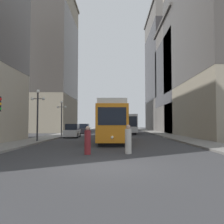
{
  "coord_description": "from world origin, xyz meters",
  "views": [
    {
      "loc": [
        0.29,
        -10.08,
        1.87
      ],
      "look_at": [
        -0.01,
        12.21,
        2.98
      ],
      "focal_mm": 37.07,
      "sensor_mm": 36.0,
      "label": 1
    }
  ],
  "objects_px": {
    "parked_car_left_mid": "(72,131)",
    "streetcar": "(112,121)",
    "parked_car_left_near": "(84,129)",
    "transit_bus": "(129,123)",
    "pedestrian_crossing_near": "(88,141)",
    "lamp_post_left_far": "(62,112)",
    "pedestrian_crossing_far": "(128,140)",
    "lamp_post_left_near": "(38,107)"
  },
  "relations": [
    {
      "from": "transit_bus",
      "to": "lamp_post_left_far",
      "type": "distance_m",
      "value": 15.14
    },
    {
      "from": "parked_car_left_near",
      "to": "transit_bus",
      "type": "bearing_deg",
      "value": 2.72
    },
    {
      "from": "streetcar",
      "to": "parked_car_left_mid",
      "type": "height_order",
      "value": "streetcar"
    },
    {
      "from": "pedestrian_crossing_far",
      "to": "lamp_post_left_near",
      "type": "relative_size",
      "value": 0.35
    },
    {
      "from": "parked_car_left_mid",
      "to": "pedestrian_crossing_near",
      "type": "height_order",
      "value": "parked_car_left_mid"
    },
    {
      "from": "parked_car_left_near",
      "to": "pedestrian_crossing_far",
      "type": "bearing_deg",
      "value": -78.01
    },
    {
      "from": "parked_car_left_mid",
      "to": "parked_car_left_near",
      "type": "bearing_deg",
      "value": 87.34
    },
    {
      "from": "pedestrian_crossing_near",
      "to": "lamp_post_left_far",
      "type": "distance_m",
      "value": 20.04
    },
    {
      "from": "transit_bus",
      "to": "pedestrian_crossing_far",
      "type": "xyz_separation_m",
      "value": [
        -1.82,
        -29.51,
        -1.11
      ]
    },
    {
      "from": "transit_bus",
      "to": "pedestrian_crossing_near",
      "type": "bearing_deg",
      "value": -96.21
    },
    {
      "from": "transit_bus",
      "to": "lamp_post_left_far",
      "type": "relative_size",
      "value": 2.51
    },
    {
      "from": "lamp_post_left_near",
      "to": "transit_bus",
      "type": "bearing_deg",
      "value": 64.11
    },
    {
      "from": "pedestrian_crossing_far",
      "to": "streetcar",
      "type": "bearing_deg",
      "value": -153.02
    },
    {
      "from": "streetcar",
      "to": "pedestrian_crossing_near",
      "type": "xyz_separation_m",
      "value": [
        -1.35,
        -10.09,
        -1.3
      ]
    },
    {
      "from": "transit_bus",
      "to": "parked_car_left_near",
      "type": "bearing_deg",
      "value": -174.49
    },
    {
      "from": "parked_car_left_near",
      "to": "parked_car_left_mid",
      "type": "height_order",
      "value": "same"
    },
    {
      "from": "lamp_post_left_near",
      "to": "parked_car_left_mid",
      "type": "bearing_deg",
      "value": 77.41
    },
    {
      "from": "transit_bus",
      "to": "lamp_post_left_near",
      "type": "bearing_deg",
      "value": -113.92
    },
    {
      "from": "parked_car_left_mid",
      "to": "pedestrian_crossing_near",
      "type": "bearing_deg",
      "value": -79.19
    },
    {
      "from": "transit_bus",
      "to": "lamp_post_left_near",
      "type": "distance_m",
      "value": 23.67
    },
    {
      "from": "streetcar",
      "to": "parked_car_left_mid",
      "type": "xyz_separation_m",
      "value": [
        -5.46,
        7.08,
        -1.26
      ]
    },
    {
      "from": "parked_car_left_near",
      "to": "pedestrian_crossing_far",
      "type": "height_order",
      "value": "parked_car_left_near"
    },
    {
      "from": "parked_car_left_mid",
      "to": "streetcar",
      "type": "bearing_deg",
      "value": -55.04
    },
    {
      "from": "transit_bus",
      "to": "pedestrian_crossing_far",
      "type": "relative_size",
      "value": 6.96
    },
    {
      "from": "parked_car_left_mid",
      "to": "lamp_post_left_near",
      "type": "height_order",
      "value": "lamp_post_left_near"
    },
    {
      "from": "parked_car_left_near",
      "to": "pedestrian_crossing_far",
      "type": "relative_size",
      "value": 2.39
    },
    {
      "from": "pedestrian_crossing_far",
      "to": "lamp_post_left_far",
      "type": "distance_m",
      "value": 20.55
    },
    {
      "from": "streetcar",
      "to": "transit_bus",
      "type": "bearing_deg",
      "value": 80.73
    },
    {
      "from": "transit_bus",
      "to": "parked_car_left_near",
      "type": "height_order",
      "value": "transit_bus"
    },
    {
      "from": "streetcar",
      "to": "lamp_post_left_near",
      "type": "xyz_separation_m",
      "value": [
        -7.36,
        -1.42,
        1.42
      ]
    },
    {
      "from": "transit_bus",
      "to": "lamp_post_left_far",
      "type": "xyz_separation_m",
      "value": [
        -10.31,
        -10.99,
        1.52
      ]
    },
    {
      "from": "parked_car_left_near",
      "to": "pedestrian_crossing_near",
      "type": "bearing_deg",
      "value": -82.86
    },
    {
      "from": "pedestrian_crossing_near",
      "to": "lamp_post_left_near",
      "type": "relative_size",
      "value": 0.34
    },
    {
      "from": "lamp_post_left_near",
      "to": "pedestrian_crossing_far",
      "type": "bearing_deg",
      "value": -44.23
    },
    {
      "from": "streetcar",
      "to": "lamp_post_left_far",
      "type": "relative_size",
      "value": 2.54
    },
    {
      "from": "lamp_post_left_near",
      "to": "lamp_post_left_far",
      "type": "height_order",
      "value": "lamp_post_left_near"
    },
    {
      "from": "transit_bus",
      "to": "pedestrian_crossing_near",
      "type": "distance_m",
      "value": 30.24
    },
    {
      "from": "lamp_post_left_near",
      "to": "lamp_post_left_far",
      "type": "xyz_separation_m",
      "value": [
        -0.0,
        10.26,
        -0.06
      ]
    },
    {
      "from": "parked_car_left_near",
      "to": "lamp_post_left_near",
      "type": "bearing_deg",
      "value": -96.06
    },
    {
      "from": "parked_car_left_near",
      "to": "pedestrian_crossing_far",
      "type": "xyz_separation_m",
      "value": [
        6.59,
        -28.99,
        -0.0
      ]
    },
    {
      "from": "streetcar",
      "to": "lamp_post_left_near",
      "type": "relative_size",
      "value": 2.49
    },
    {
      "from": "parked_car_left_mid",
      "to": "pedestrian_crossing_far",
      "type": "relative_size",
      "value": 2.64
    }
  ]
}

